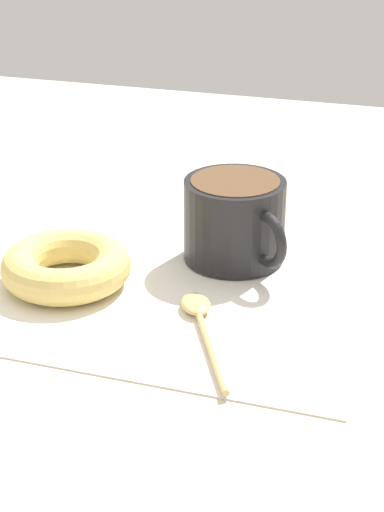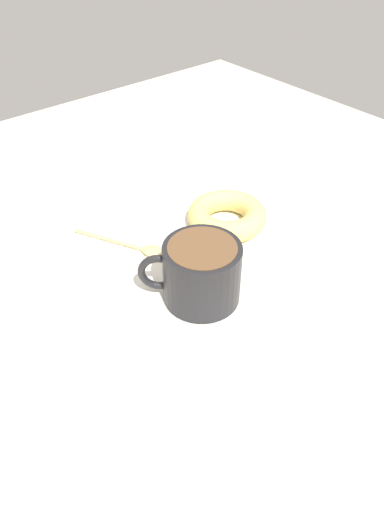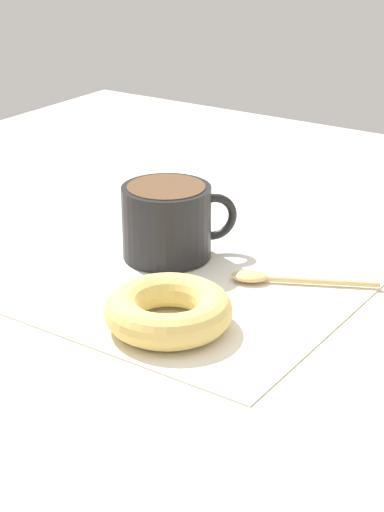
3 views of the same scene
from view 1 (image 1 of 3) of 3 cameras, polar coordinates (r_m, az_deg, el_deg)
name	(u,v)px [view 1 (image 1 of 3)]	position (r cm, az deg, el deg)	size (l,w,h in cm)	color
ground_plane	(189,290)	(76.17, -0.18, -2.29)	(120.00, 120.00, 2.00)	beige
napkin	(192,278)	(75.79, 0.00, -1.46)	(32.71, 32.71, 0.30)	white
coffee_cup	(235,218)	(77.49, 2.91, 2.51)	(9.95, 10.60, 7.62)	black
donut	(66,266)	(74.82, -8.38, -0.65)	(11.30, 11.30, 3.18)	#E5C66B
spoon	(200,317)	(68.57, 0.55, -4.12)	(13.54, 7.73, 0.90)	#D8B772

